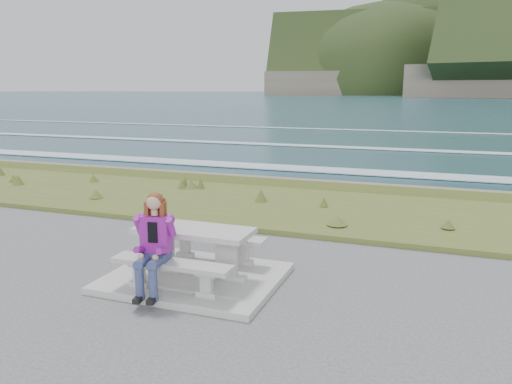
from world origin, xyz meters
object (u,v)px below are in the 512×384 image
Objects in this scene: bench_seaward at (214,240)px; seated_woman at (153,258)px; bench_landward at (172,268)px; picnic_table at (194,239)px.

seated_woman is (-0.21, -1.53, 0.17)m from bench_seaward.
picnic_table is at bearing 90.00° from bench_landward.
bench_landward and bench_seaward have the same top height.
picnic_table is 1.00× the size of bench_landward.
picnic_table is 0.74m from bench_landward.
picnic_table is at bearing 66.24° from seated_woman.
picnic_table is at bearing -90.00° from bench_seaward.
bench_landward is 1.27× the size of seated_woman.
bench_seaward is (0.00, 1.40, 0.00)m from bench_landward.
seated_woman reaches higher than picnic_table.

